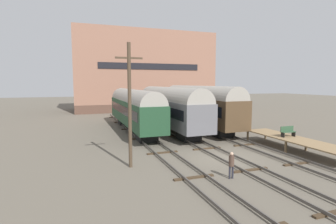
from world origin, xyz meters
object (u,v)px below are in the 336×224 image
(train_car_green, at_px, (134,107))
(person_worker, at_px, (231,163))
(train_car_grey, at_px, (170,106))
(utility_pole, at_px, (130,104))
(bench, at_px, (288,131))
(train_car_brown, at_px, (198,104))

(train_car_green, distance_m, person_worker, 17.73)
(train_car_grey, relative_size, person_worker, 10.48)
(train_car_grey, xyz_separation_m, utility_pole, (-7.25, -12.03, 1.37))
(bench, bearing_deg, train_car_grey, 120.16)
(person_worker, relative_size, utility_pole, 0.19)
(train_car_grey, xyz_separation_m, bench, (6.74, -11.60, -1.43))
(person_worker, distance_m, utility_pole, 7.52)
(train_car_grey, height_order, person_worker, train_car_grey)
(train_car_grey, distance_m, person_worker, 16.47)
(train_car_green, xyz_separation_m, bench, (10.82, -12.89, -1.30))
(train_car_green, height_order, utility_pole, utility_pole)
(train_car_green, distance_m, train_car_grey, 4.28)
(train_car_green, distance_m, train_car_brown, 8.20)
(train_car_green, height_order, bench, train_car_green)
(train_car_grey, bearing_deg, train_car_green, 162.54)
(bench, height_order, person_worker, bench)
(train_car_green, relative_size, bench, 12.49)
(bench, height_order, utility_pole, utility_pole)
(train_car_grey, height_order, bench, train_car_grey)
(person_worker, bearing_deg, train_car_green, 96.78)
(train_car_green, bearing_deg, train_car_brown, -5.10)
(bench, relative_size, utility_pole, 0.17)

